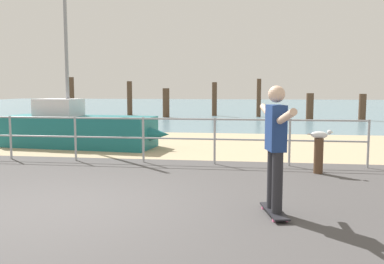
% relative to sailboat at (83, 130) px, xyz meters
% --- Properties ---
extents(ground_plane, '(24.00, 10.00, 0.04)m').
position_rel_sailboat_xyz_m(ground_plane, '(2.31, -6.79, -0.52)').
color(ground_plane, '#474444').
rests_on(ground_plane, ground).
extents(beach_strip, '(24.00, 6.00, 0.04)m').
position_rel_sailboat_xyz_m(beach_strip, '(2.31, 1.21, -0.52)').
color(beach_strip, tan).
rests_on(beach_strip, ground).
extents(sea_surface, '(72.00, 50.00, 0.04)m').
position_rel_sailboat_xyz_m(sea_surface, '(2.31, 29.21, -0.52)').
color(sea_surface, slate).
rests_on(sea_surface, ground).
extents(railing_fence, '(13.07, 0.05, 1.05)m').
position_rel_sailboat_xyz_m(railing_fence, '(0.73, -2.19, 0.18)').
color(railing_fence, '#9EA0A5').
rests_on(railing_fence, ground).
extents(sailboat, '(5.04, 1.85, 5.23)m').
position_rel_sailboat_xyz_m(sailboat, '(0.00, 0.00, 0.00)').
color(sailboat, '#19666B').
rests_on(sailboat, ground).
extents(skateboard, '(0.37, 0.82, 0.08)m').
position_rel_sailboat_xyz_m(skateboard, '(5.09, -5.80, -0.45)').
color(skateboard, black).
rests_on(skateboard, ground).
extents(skateboarder, '(0.39, 1.43, 1.65)m').
position_rel_sailboat_xyz_m(skateboarder, '(5.09, -5.80, 0.49)').
color(skateboarder, '#26262B').
rests_on(skateboarder, skateboard).
extents(bollard_short, '(0.18, 0.18, 0.72)m').
position_rel_sailboat_xyz_m(bollard_short, '(6.11, -2.92, -0.16)').
color(bollard_short, '#513826').
rests_on(bollard_short, ground).
extents(seagull, '(0.49, 0.20, 0.18)m').
position_rel_sailboat_xyz_m(seagull, '(6.13, -2.92, 0.27)').
color(seagull, white).
rests_on(seagull, bollard_short).
extents(groyne_post_0, '(0.35, 0.35, 2.35)m').
position_rel_sailboat_xyz_m(groyne_post_0, '(-5.51, 11.46, 0.65)').
color(groyne_post_0, '#513826').
rests_on(groyne_post_0, ground).
extents(groyne_post_1, '(0.33, 0.33, 2.15)m').
position_rel_sailboat_xyz_m(groyne_post_1, '(-2.82, 14.13, 0.55)').
color(groyne_post_1, '#513826').
rests_on(groyne_post_1, ground).
extents(groyne_post_2, '(0.39, 0.39, 1.71)m').
position_rel_sailboat_xyz_m(groyne_post_2, '(-0.13, 12.48, 0.33)').
color(groyne_post_2, '#513826').
rests_on(groyne_post_2, ground).
extents(groyne_post_3, '(0.31, 0.31, 2.08)m').
position_rel_sailboat_xyz_m(groyne_post_3, '(2.55, 14.18, 0.52)').
color(groyne_post_3, '#513826').
rests_on(groyne_post_3, ground).
extents(groyne_post_4, '(0.26, 0.26, 2.27)m').
position_rel_sailboat_xyz_m(groyne_post_4, '(5.24, 13.70, 0.61)').
color(groyne_post_4, '#513826').
rests_on(groyne_post_4, ground).
extents(groyne_post_5, '(0.39, 0.39, 1.45)m').
position_rel_sailboat_xyz_m(groyne_post_5, '(7.93, 11.70, 0.20)').
color(groyne_post_5, '#513826').
rests_on(groyne_post_5, ground).
extents(groyne_post_6, '(0.37, 0.37, 1.42)m').
position_rel_sailboat_xyz_m(groyne_post_6, '(10.62, 11.62, 0.19)').
color(groyne_post_6, '#513826').
rests_on(groyne_post_6, ground).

